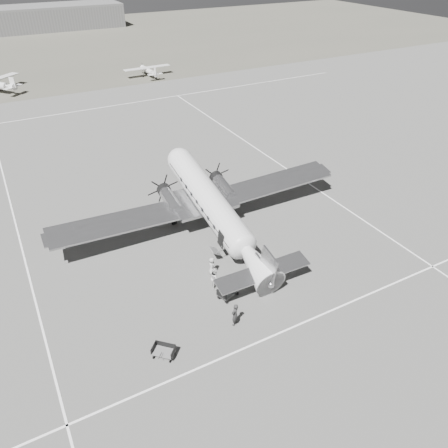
{
  "coord_description": "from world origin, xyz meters",
  "views": [
    {
      "loc": [
        -17.01,
        -30.86,
        23.04
      ],
      "look_at": [
        -1.91,
        -2.89,
        2.2
      ],
      "focal_mm": 35.0,
      "sensor_mm": 36.0,
      "label": 1
    }
  ],
  "objects_px": {
    "hangar_main": "(49,17)",
    "dc3_airliner": "(213,208)",
    "baggage_cart_near": "(228,292)",
    "ramp_agent": "(215,278)",
    "baggage_cart_far": "(164,352)",
    "light_plane_right": "(148,71)",
    "passenger": "(212,266)",
    "ground_crew": "(235,315)"
  },
  "relations": [
    {
      "from": "hangar_main",
      "to": "dc3_airliner",
      "type": "relative_size",
      "value": 1.45
    },
    {
      "from": "baggage_cart_near",
      "to": "ramp_agent",
      "type": "xyz_separation_m",
      "value": [
        -0.34,
        1.48,
        0.45
      ]
    },
    {
      "from": "baggage_cart_far",
      "to": "ramp_agent",
      "type": "height_order",
      "value": "ramp_agent"
    },
    {
      "from": "hangar_main",
      "to": "baggage_cart_near",
      "type": "relative_size",
      "value": 25.13
    },
    {
      "from": "hangar_main",
      "to": "baggage_cart_near",
      "type": "bearing_deg",
      "value": -94.38
    },
    {
      "from": "light_plane_right",
      "to": "baggage_cart_far",
      "type": "height_order",
      "value": "light_plane_right"
    },
    {
      "from": "dc3_airliner",
      "to": "ramp_agent",
      "type": "bearing_deg",
      "value": -115.62
    },
    {
      "from": "light_plane_right",
      "to": "ramp_agent",
      "type": "xyz_separation_m",
      "value": [
        -17.18,
        -61.97,
        -0.06
      ]
    },
    {
      "from": "baggage_cart_far",
      "to": "passenger",
      "type": "distance_m",
      "value": 9.0
    },
    {
      "from": "ramp_agent",
      "to": "dc3_airliner",
      "type": "bearing_deg",
      "value": -0.46
    },
    {
      "from": "baggage_cart_near",
      "to": "hangar_main",
      "type": "bearing_deg",
      "value": 64.75
    },
    {
      "from": "hangar_main",
      "to": "passenger",
      "type": "bearing_deg",
      "value": -94.4
    },
    {
      "from": "dc3_airliner",
      "to": "ramp_agent",
      "type": "height_order",
      "value": "dc3_airliner"
    },
    {
      "from": "light_plane_right",
      "to": "ramp_agent",
      "type": "distance_m",
      "value": 64.31
    },
    {
      "from": "dc3_airliner",
      "to": "ground_crew",
      "type": "distance_m",
      "value": 11.71
    },
    {
      "from": "light_plane_right",
      "to": "ground_crew",
      "type": "xyz_separation_m",
      "value": [
        -17.79,
        -66.18,
        -0.06
      ]
    },
    {
      "from": "dc3_airliner",
      "to": "baggage_cart_near",
      "type": "height_order",
      "value": "dc3_airliner"
    },
    {
      "from": "dc3_airliner",
      "to": "ground_crew",
      "type": "xyz_separation_m",
      "value": [
        -3.92,
        -10.89,
        -1.82
      ]
    },
    {
      "from": "dc3_airliner",
      "to": "passenger",
      "type": "distance_m",
      "value": 6.13
    },
    {
      "from": "light_plane_right",
      "to": "passenger",
      "type": "distance_m",
      "value": 62.64
    },
    {
      "from": "dc3_airliner",
      "to": "baggage_cart_far",
      "type": "distance_m",
      "value": 14.79
    },
    {
      "from": "light_plane_right",
      "to": "passenger",
      "type": "height_order",
      "value": "light_plane_right"
    },
    {
      "from": "hangar_main",
      "to": "ground_crew",
      "type": "bearing_deg",
      "value": -94.7
    },
    {
      "from": "baggage_cart_near",
      "to": "baggage_cart_far",
      "type": "relative_size",
      "value": 1.1
    },
    {
      "from": "ramp_agent",
      "to": "ground_crew",
      "type": "bearing_deg",
      "value": -162.32
    },
    {
      "from": "ground_crew",
      "to": "ramp_agent",
      "type": "xyz_separation_m",
      "value": [
        0.61,
        4.21,
        -0.01
      ]
    },
    {
      "from": "light_plane_right",
      "to": "ground_crew",
      "type": "bearing_deg",
      "value": -107.26
    },
    {
      "from": "hangar_main",
      "to": "ground_crew",
      "type": "relative_size",
      "value": 22.56
    },
    {
      "from": "baggage_cart_far",
      "to": "ramp_agent",
      "type": "bearing_deg",
      "value": 80.09
    },
    {
      "from": "light_plane_right",
      "to": "passenger",
      "type": "xyz_separation_m",
      "value": [
        -16.66,
        -60.38,
        -0.2
      ]
    },
    {
      "from": "ramp_agent",
      "to": "baggage_cart_far",
      "type": "bearing_deg",
      "value": 152.09
    },
    {
      "from": "baggage_cart_near",
      "to": "dc3_airliner",
      "type": "bearing_deg",
      "value": 49.1
    },
    {
      "from": "hangar_main",
      "to": "baggage_cart_far",
      "type": "xyz_separation_m",
      "value": [
        -16.34,
        -132.05,
        -2.87
      ]
    },
    {
      "from": "hangar_main",
      "to": "baggage_cart_near",
      "type": "distance_m",
      "value": 129.47
    },
    {
      "from": "baggage_cart_near",
      "to": "baggage_cart_far",
      "type": "xyz_separation_m",
      "value": [
        -6.46,
        -2.99,
        -0.04
      ]
    },
    {
      "from": "baggage_cart_far",
      "to": "passenger",
      "type": "xyz_separation_m",
      "value": [
        6.64,
        6.06,
        0.36
      ]
    },
    {
      "from": "hangar_main",
      "to": "baggage_cart_far",
      "type": "height_order",
      "value": "hangar_main"
    },
    {
      "from": "baggage_cart_near",
      "to": "ground_crew",
      "type": "bearing_deg",
      "value": -130.05
    },
    {
      "from": "light_plane_right",
      "to": "baggage_cart_far",
      "type": "bearing_deg",
      "value": -111.54
    },
    {
      "from": "dc3_airliner",
      "to": "baggage_cart_far",
      "type": "relative_size",
      "value": 19.03
    },
    {
      "from": "light_plane_right",
      "to": "baggage_cart_near",
      "type": "xyz_separation_m",
      "value": [
        -16.85,
        -63.46,
        -0.52
      ]
    },
    {
      "from": "baggage_cart_far",
      "to": "light_plane_right",
      "type": "bearing_deg",
      "value": 114.59
    }
  ]
}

